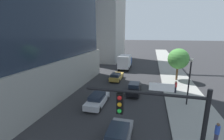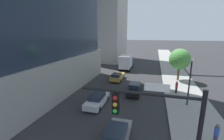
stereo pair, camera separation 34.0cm
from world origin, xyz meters
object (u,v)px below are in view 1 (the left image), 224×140
(car_gray, at_px, (118,136))
(pedestrian_blue_shirt, at_px, (217,133))
(car_silver, at_px, (97,100))
(box_truck, at_px, (125,62))
(traffic_light_pole, at_px, (163,122))
(car_black, at_px, (134,88))
(car_gold, at_px, (117,76))
(street_tree, at_px, (178,59))
(street_lamp, at_px, (190,75))
(pedestrian_red_shirt, at_px, (176,87))
(construction_building, at_px, (101,8))

(car_gray, distance_m, pedestrian_blue_shirt, 7.49)
(car_silver, distance_m, box_truck, 19.80)
(traffic_light_pole, height_order, car_black, traffic_light_pole)
(car_gold, bearing_deg, car_black, -55.80)
(street_tree, relative_size, car_silver, 1.25)
(street_lamp, height_order, car_silver, street_lamp)
(car_gold, xyz_separation_m, box_truck, (0.00, 9.19, 1.17))
(traffic_light_pole, xyz_separation_m, box_truck, (-6.64, 29.13, -2.48))
(traffic_light_pole, relative_size, street_lamp, 1.09)
(pedestrian_red_shirt, bearing_deg, car_gold, 155.58)
(street_lamp, bearing_deg, pedestrian_blue_shirt, -83.78)
(car_silver, bearing_deg, car_black, 52.33)
(street_lamp, bearing_deg, street_tree, 88.31)
(car_gray, xyz_separation_m, box_truck, (-3.82, 25.73, 1.19))
(traffic_light_pole, bearing_deg, pedestrian_red_shirt, 79.32)
(construction_building, bearing_deg, pedestrian_blue_shirt, -60.09)
(car_gold, bearing_deg, street_tree, 13.33)
(construction_building, height_order, car_silver, construction_building)
(street_lamp, relative_size, car_silver, 1.23)
(street_lamp, bearing_deg, car_gray, -127.59)
(street_lamp, bearing_deg, car_gold, 142.25)
(construction_building, height_order, car_gold, construction_building)
(box_truck, bearing_deg, car_gray, -81.55)
(car_silver, bearing_deg, street_tree, 50.81)
(construction_building, xyz_separation_m, street_lamp, (20.09, -29.39, -11.98))
(car_gray, bearing_deg, car_silver, 122.65)
(car_black, relative_size, pedestrian_blue_shirt, 2.66)
(car_black, height_order, car_silver, car_black)
(car_gold, relative_size, car_gray, 1.06)
(car_black, bearing_deg, car_gray, -90.00)
(street_tree, bearing_deg, street_lamp, -91.69)
(car_gold, bearing_deg, pedestrian_blue_shirt, -53.21)
(street_tree, height_order, box_truck, street_tree)
(street_lamp, height_order, pedestrian_red_shirt, street_lamp)
(street_tree, distance_m, box_truck, 12.76)
(car_gray, relative_size, car_silver, 0.99)
(box_truck, bearing_deg, car_gold, -90.00)
(construction_building, distance_m, box_truck, 20.90)
(car_gold, bearing_deg, pedestrian_red_shirt, -24.42)
(street_tree, height_order, car_gray, street_tree)
(car_black, bearing_deg, car_gold, 124.20)
(car_silver, bearing_deg, pedestrian_blue_shirt, -21.10)
(construction_building, xyz_separation_m, car_gold, (9.72, -21.36, -15.11))
(pedestrian_red_shirt, xyz_separation_m, pedestrian_blue_shirt, (1.53, -10.51, 0.01))
(traffic_light_pole, height_order, box_truck, traffic_light_pole)
(traffic_light_pole, distance_m, pedestrian_blue_shirt, 7.53)
(box_truck, bearing_deg, street_tree, -31.94)
(street_lamp, relative_size, pedestrian_blue_shirt, 3.18)
(car_black, height_order, pedestrian_blue_shirt, pedestrian_blue_shirt)
(traffic_light_pole, bearing_deg, car_silver, 125.35)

